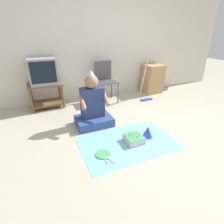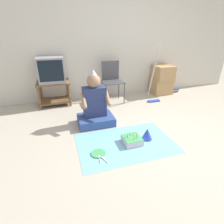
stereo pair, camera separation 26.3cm
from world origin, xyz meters
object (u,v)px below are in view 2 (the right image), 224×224
at_px(tv, 51,70).
at_px(book_pile, 175,90).
at_px(dust_mop, 153,86).
at_px(birthday_cake, 132,140).
at_px(folding_chair, 112,78).
at_px(person_seated, 95,107).
at_px(paper_plate, 98,153).
at_px(party_hat_blue, 147,134).
at_px(cardboard_box_stack, 162,80).

xyz_separation_m(tv, book_pile, (3.01, -0.03, -0.70)).
xyz_separation_m(dust_mop, birthday_cake, (-1.12, -1.43, -0.30)).
height_order(folding_chair, book_pile, folding_chair).
bearing_deg(folding_chair, tv, 174.27).
bearing_deg(person_seated, birthday_cake, -64.18).
distance_m(book_pile, person_seated, 2.61).
relative_size(book_pile, paper_plate, 0.98).
bearing_deg(tv, folding_chair, -5.73).
height_order(tv, dust_mop, dust_mop).
relative_size(folding_chair, party_hat_blue, 5.19).
bearing_deg(paper_plate, birthday_cake, 10.57).
xyz_separation_m(folding_chair, book_pile, (1.77, 0.09, -0.46)).
distance_m(dust_mop, birthday_cake, 1.85).
bearing_deg(paper_plate, cardboard_box_stack, 42.37).
height_order(cardboard_box_stack, paper_plate, cardboard_box_stack).
distance_m(tv, paper_plate, 2.14).
height_order(folding_chair, cardboard_box_stack, folding_chair).
bearing_deg(paper_plate, tv, 104.02).
bearing_deg(dust_mop, book_pile, 23.66).
distance_m(folding_chair, person_seated, 1.17).
bearing_deg(cardboard_box_stack, book_pile, -0.04).
xyz_separation_m(book_pile, birthday_cake, (-2.01, -1.82, -0.00)).
height_order(folding_chair, birthday_cake, folding_chair).
distance_m(party_hat_blue, paper_plate, 0.78).
xyz_separation_m(cardboard_box_stack, person_seated, (-1.95, -1.07, -0.05)).
xyz_separation_m(cardboard_box_stack, paper_plate, (-2.10, -1.92, -0.35)).
relative_size(cardboard_box_stack, paper_plate, 3.69).
bearing_deg(birthday_cake, folding_chair, 82.10).
bearing_deg(birthday_cake, party_hat_blue, 6.99).
distance_m(book_pile, paper_plate, 3.17).
bearing_deg(birthday_cake, book_pile, 42.23).
bearing_deg(party_hat_blue, tv, 124.55).
relative_size(tv, party_hat_blue, 3.04).
distance_m(person_seated, birthday_cake, 0.87).
relative_size(party_hat_blue, paper_plate, 0.89).
distance_m(cardboard_box_stack, dust_mop, 0.60).
height_order(folding_chair, party_hat_blue, folding_chair).
bearing_deg(tv, book_pile, -0.63).
xyz_separation_m(person_seated, party_hat_blue, (0.61, -0.72, -0.22)).
relative_size(birthday_cake, paper_plate, 1.33).
bearing_deg(book_pile, cardboard_box_stack, 179.96).
xyz_separation_m(folding_chair, party_hat_blue, (0.01, -1.70, -0.42)).
relative_size(cardboard_box_stack, birthday_cake, 2.78).
height_order(folding_chair, person_seated, person_seated).
bearing_deg(cardboard_box_stack, birthday_cake, -131.05).
height_order(folding_chair, dust_mop, dust_mop).
height_order(tv, book_pile, tv).
xyz_separation_m(dust_mop, party_hat_blue, (-0.87, -1.40, -0.26)).
relative_size(book_pile, party_hat_blue, 1.11).
bearing_deg(folding_chair, cardboard_box_stack, 3.91).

